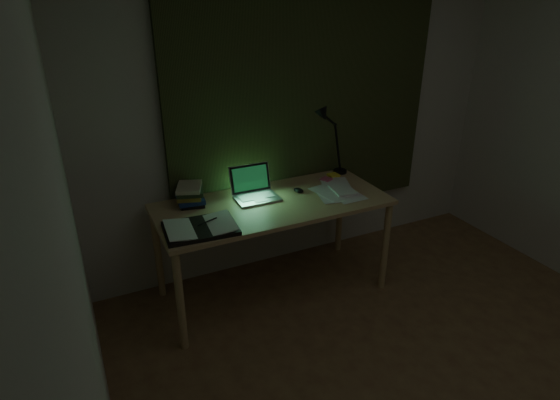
# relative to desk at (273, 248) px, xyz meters

# --- Properties ---
(wall_back) EXTENTS (3.50, 0.00, 2.50)m
(wall_back) POSITION_rel_desk_xyz_m (0.47, 0.44, 0.87)
(wall_back) COLOR beige
(wall_back) RESTS_ON ground
(wall_left) EXTENTS (0.00, 4.00, 2.50)m
(wall_left) POSITION_rel_desk_xyz_m (-1.28, -1.56, 0.87)
(wall_left) COLOR beige
(wall_left) RESTS_ON ground
(curtain) EXTENTS (2.20, 0.06, 2.00)m
(curtain) POSITION_rel_desk_xyz_m (0.47, 0.40, 1.07)
(curtain) COLOR #2A3018
(curtain) RESTS_ON wall_back
(desk) EXTENTS (1.65, 0.72, 0.75)m
(desk) POSITION_rel_desk_xyz_m (0.00, 0.00, 0.00)
(desk) COLOR tan
(desk) RESTS_ON floor
(laptop) EXTENTS (0.31, 0.35, 0.22)m
(laptop) POSITION_rel_desk_xyz_m (-0.08, 0.10, 0.49)
(laptop) COLOR silver
(laptop) RESTS_ON desk
(open_textbook) EXTENTS (0.47, 0.35, 0.04)m
(open_textbook) POSITION_rel_desk_xyz_m (-0.58, -0.18, 0.40)
(open_textbook) COLOR silver
(open_textbook) RESTS_ON desk
(book_stack) EXTENTS (0.23, 0.25, 0.14)m
(book_stack) POSITION_rel_desk_xyz_m (-0.53, 0.23, 0.45)
(book_stack) COLOR silver
(book_stack) RESTS_ON desk
(loose_papers) EXTENTS (0.45, 0.46, 0.02)m
(loose_papers) POSITION_rel_desk_xyz_m (0.50, -0.03, 0.39)
(loose_papers) COLOR silver
(loose_papers) RESTS_ON desk
(mouse) EXTENTS (0.07, 0.10, 0.03)m
(mouse) POSITION_rel_desk_xyz_m (0.25, 0.08, 0.39)
(mouse) COLOR black
(mouse) RESTS_ON desk
(sticky_yellow) EXTENTS (0.08, 0.08, 0.02)m
(sticky_yellow) POSITION_rel_desk_xyz_m (0.65, 0.24, 0.38)
(sticky_yellow) COLOR yellow
(sticky_yellow) RESTS_ON desk
(sticky_pink) EXTENTS (0.10, 0.10, 0.02)m
(sticky_pink) POSITION_rel_desk_xyz_m (0.55, 0.19, 0.38)
(sticky_pink) COLOR #DB5578
(sticky_pink) RESTS_ON desk
(desk_lamp) EXTENTS (0.41, 0.32, 0.59)m
(desk_lamp) POSITION_rel_desk_xyz_m (0.74, 0.29, 0.67)
(desk_lamp) COLOR black
(desk_lamp) RESTS_ON desk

